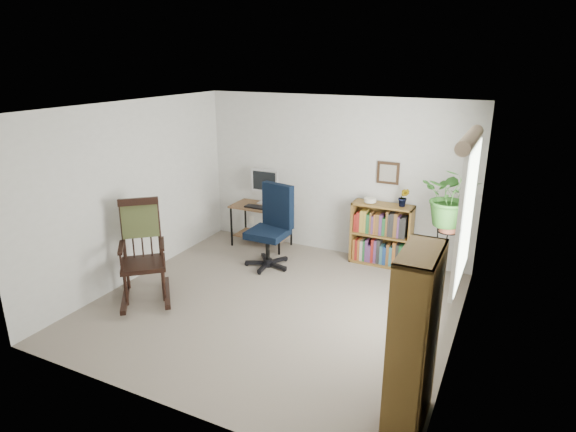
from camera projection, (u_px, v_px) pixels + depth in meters
The scene contains 18 objects.
floor at pixel (274, 306), 5.93m from camera, with size 4.20×4.00×0.00m, color gray.
ceiling at pixel (272, 108), 5.17m from camera, with size 4.20×4.00×0.00m, color silver.
wall_back at pixel (334, 177), 7.26m from camera, with size 4.20×0.00×2.40m, color silver.
wall_front at pixel (157, 283), 3.84m from camera, with size 4.20×0.00×2.40m, color silver.
wall_left at pixel (134, 192), 6.42m from camera, with size 0.00×4.00×2.40m, color silver.
wall_right at pixel (464, 243), 4.68m from camera, with size 0.00×4.00×2.40m, color silver.
window at pixel (466, 214), 4.89m from camera, with size 0.12×1.20×1.50m, color white, non-canonical shape.
desk at pixel (261, 226), 7.74m from camera, with size 0.93×0.51×0.67m, color brown, non-canonical shape.
monitor at pixel (265, 187), 7.66m from camera, with size 0.46×0.16×0.56m, color silver, non-canonical shape.
keyboard at pixel (257, 207), 7.52m from camera, with size 0.40×0.15×0.03m, color black.
office_chair at pixel (267, 227), 6.87m from camera, with size 0.66×0.66×1.22m, color black, non-canonical shape.
rocking_chair at pixel (142, 251), 5.93m from camera, with size 0.66×1.11×1.28m, color black, non-canonical shape.
low_bookshelf at pixel (381, 235), 7.00m from camera, with size 0.87×0.29×0.92m, color brown, non-canonical shape.
tall_bookshelf at pixel (414, 342), 3.80m from camera, with size 0.29×0.68×1.55m, color brown, non-canonical shape.
plant_stand at pixel (445, 258), 6.06m from camera, with size 0.28×0.28×1.01m, color black, non-canonical shape.
spider_plant at pixel (455, 168), 5.70m from camera, with size 1.69×1.88×1.46m, color #2B5F21.
potted_plant_small at pixel (403, 203), 6.73m from camera, with size 0.13×0.24×0.11m, color #2B5F21.
framed_picture at pixel (388, 173), 6.85m from camera, with size 0.32×0.04×0.32m, color black, non-canonical shape.
Camera 1 is at (2.47, -4.67, 2.92)m, focal length 30.00 mm.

